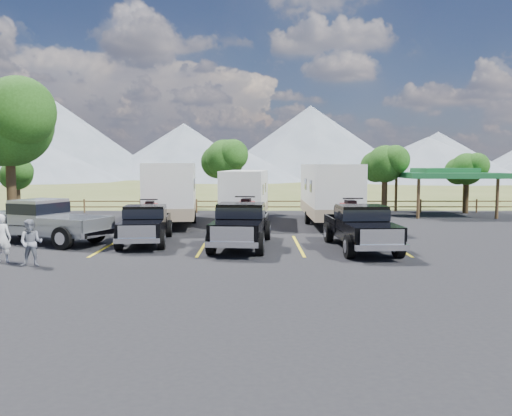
{
  "coord_description": "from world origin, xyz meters",
  "views": [
    {
      "loc": [
        0.16,
        -16.91,
        3.47
      ],
      "look_at": [
        0.21,
        4.42,
        1.6
      ],
      "focal_mm": 35.0,
      "sensor_mm": 36.0,
      "label": 1
    }
  ],
  "objects_px": {
    "trailer_center": "(246,195)",
    "person_b": "(31,243)",
    "rig_center": "(242,223)",
    "trailer_right": "(329,193)",
    "trailer_left": "(172,192)",
    "rig_left": "(146,222)",
    "rig_right": "(360,225)",
    "person_a": "(2,238)",
    "pickup_silver": "(42,220)",
    "tree_big_nw": "(8,123)",
    "pavilion": "(444,174)"
  },
  "relations": [
    {
      "from": "trailer_center",
      "to": "person_b",
      "type": "relative_size",
      "value": 5.58
    },
    {
      "from": "rig_center",
      "to": "trailer_right",
      "type": "distance_m",
      "value": 8.91
    },
    {
      "from": "trailer_left",
      "to": "rig_left",
      "type": "bearing_deg",
      "value": -96.19
    },
    {
      "from": "rig_right",
      "to": "trailer_center",
      "type": "xyz_separation_m",
      "value": [
        -4.81,
        9.2,
        0.64
      ]
    },
    {
      "from": "person_a",
      "to": "trailer_center",
      "type": "bearing_deg",
      "value": -129.85
    },
    {
      "from": "pickup_silver",
      "to": "rig_left",
      "type": "bearing_deg",
      "value": 113.68
    },
    {
      "from": "rig_center",
      "to": "trailer_center",
      "type": "relative_size",
      "value": 0.71
    },
    {
      "from": "person_a",
      "to": "person_b",
      "type": "distance_m",
      "value": 1.51
    },
    {
      "from": "tree_big_nw",
      "to": "person_a",
      "type": "height_order",
      "value": "tree_big_nw"
    },
    {
      "from": "tree_big_nw",
      "to": "person_b",
      "type": "distance_m",
      "value": 11.66
    },
    {
      "from": "pickup_silver",
      "to": "rig_right",
      "type": "bearing_deg",
      "value": 105.61
    },
    {
      "from": "rig_center",
      "to": "person_b",
      "type": "xyz_separation_m",
      "value": [
        -7.0,
        -4.11,
        -0.19
      ]
    },
    {
      "from": "rig_left",
      "to": "trailer_center",
      "type": "bearing_deg",
      "value": 55.74
    },
    {
      "from": "tree_big_nw",
      "to": "rig_right",
      "type": "xyz_separation_m",
      "value": [
        16.97,
        -5.85,
        -4.59
      ]
    },
    {
      "from": "rig_center",
      "to": "tree_big_nw",
      "type": "bearing_deg",
      "value": 162.1
    },
    {
      "from": "trailer_center",
      "to": "person_b",
      "type": "xyz_separation_m",
      "value": [
        -7.0,
        -12.66,
        -0.81
      ]
    },
    {
      "from": "trailer_left",
      "to": "trailer_right",
      "type": "bearing_deg",
      "value": -7.8
    },
    {
      "from": "rig_center",
      "to": "pickup_silver",
      "type": "height_order",
      "value": "rig_center"
    },
    {
      "from": "rig_left",
      "to": "trailer_left",
      "type": "xyz_separation_m",
      "value": [
        0.02,
        6.79,
        0.93
      ]
    },
    {
      "from": "rig_center",
      "to": "person_b",
      "type": "height_order",
      "value": "rig_center"
    },
    {
      "from": "rig_center",
      "to": "person_b",
      "type": "distance_m",
      "value": 8.12
    },
    {
      "from": "pavilion",
      "to": "rig_center",
      "type": "xyz_separation_m",
      "value": [
        -13.39,
        -13.17,
        -1.77
      ]
    },
    {
      "from": "pavilion",
      "to": "person_b",
      "type": "distance_m",
      "value": 26.79
    },
    {
      "from": "person_b",
      "to": "tree_big_nw",
      "type": "bearing_deg",
      "value": 113.86
    },
    {
      "from": "tree_big_nw",
      "to": "person_a",
      "type": "xyz_separation_m",
      "value": [
        3.83,
        -8.61,
        -4.71
      ]
    },
    {
      "from": "tree_big_nw",
      "to": "pavilion",
      "type": "bearing_deg",
      "value": 17.34
    },
    {
      "from": "rig_left",
      "to": "person_b",
      "type": "xyz_separation_m",
      "value": [
        -2.77,
        -5.08,
        -0.1
      ]
    },
    {
      "from": "pavilion",
      "to": "rig_center",
      "type": "height_order",
      "value": "pavilion"
    },
    {
      "from": "tree_big_nw",
      "to": "trailer_left",
      "type": "distance_m",
      "value": 9.15
    },
    {
      "from": "rig_left",
      "to": "person_a",
      "type": "distance_m",
      "value": 6.01
    },
    {
      "from": "rig_right",
      "to": "person_b",
      "type": "distance_m",
      "value": 12.3
    },
    {
      "from": "trailer_right",
      "to": "person_b",
      "type": "relative_size",
      "value": 6.2
    },
    {
      "from": "person_b",
      "to": "person_a",
      "type": "bearing_deg",
      "value": 147.2
    },
    {
      "from": "pavilion",
      "to": "rig_right",
      "type": "height_order",
      "value": "pavilion"
    },
    {
      "from": "rig_right",
      "to": "trailer_right",
      "type": "distance_m",
      "value": 8.17
    },
    {
      "from": "tree_big_nw",
      "to": "rig_right",
      "type": "height_order",
      "value": "tree_big_nw"
    },
    {
      "from": "rig_center",
      "to": "trailer_center",
      "type": "bearing_deg",
      "value": 95.24
    },
    {
      "from": "rig_left",
      "to": "pickup_silver",
      "type": "distance_m",
      "value": 4.49
    },
    {
      "from": "tree_big_nw",
      "to": "rig_left",
      "type": "height_order",
      "value": "tree_big_nw"
    },
    {
      "from": "tree_big_nw",
      "to": "trailer_center",
      "type": "xyz_separation_m",
      "value": [
        12.16,
        3.35,
        -3.95
      ]
    },
    {
      "from": "pavilion",
      "to": "trailer_center",
      "type": "bearing_deg",
      "value": -160.96
    },
    {
      "from": "tree_big_nw",
      "to": "pickup_silver",
      "type": "height_order",
      "value": "tree_big_nw"
    },
    {
      "from": "pavilion",
      "to": "trailer_left",
      "type": "relative_size",
      "value": 0.61
    },
    {
      "from": "trailer_center",
      "to": "person_b",
      "type": "distance_m",
      "value": 14.49
    },
    {
      "from": "pavilion",
      "to": "trailer_right",
      "type": "distance_m",
      "value": 10.37
    },
    {
      "from": "pavilion",
      "to": "trailer_left",
      "type": "xyz_separation_m",
      "value": [
        -17.59,
        -5.41,
        -0.92
      ]
    },
    {
      "from": "rig_center",
      "to": "trailer_center",
      "type": "distance_m",
      "value": 8.57
    },
    {
      "from": "person_a",
      "to": "trailer_left",
      "type": "bearing_deg",
      "value": -115.27
    },
    {
      "from": "trailer_right",
      "to": "person_a",
      "type": "distance_m",
      "value": 17.06
    },
    {
      "from": "rig_left",
      "to": "trailer_right",
      "type": "height_order",
      "value": "trailer_right"
    }
  ]
}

